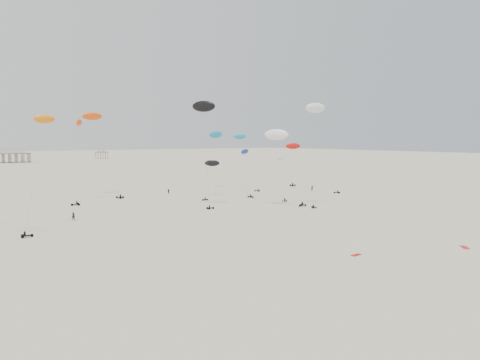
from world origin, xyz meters
TOP-DOWN VIEW (x-y plane):
  - ground_plane at (0.00, 200.00)m, footprint 900.00×900.00m
  - pavilion_main at (-10.00, 350.00)m, footprint 21.00×13.00m
  - pavilion_small at (60.00, 380.00)m, footprint 9.00×7.00m
  - rig_2 at (19.23, 115.01)m, footprint 8.22×16.02m
  - rig_3 at (14.39, 101.10)m, footprint 8.69×12.62m
  - rig_4 at (-42.49, 87.92)m, footprint 7.66×7.93m
  - rig_5 at (-18.85, 131.70)m, footprint 8.48×11.69m
  - rig_6 at (-26.69, 121.89)m, footprint 5.97×10.09m
  - rig_7 at (7.61, 114.01)m, footprint 9.90×10.25m
  - rig_8 at (44.08, 124.09)m, footprint 6.63×3.78m
  - rig_9 at (10.41, 86.68)m, footprint 10.29×5.93m
  - rig_10 at (-4.79, 95.76)m, footprint 4.90×6.01m
  - rig_11 at (19.96, 129.79)m, footprint 10.55×16.47m
  - rig_12 at (17.59, 82.53)m, footprint 5.72×3.52m
  - rig_13 at (38.48, 111.46)m, footprint 8.87×17.15m
  - spectator_0 at (-34.71, 96.44)m, footprint 0.85×0.72m
  - spectator_1 at (41.68, 109.29)m, footprint 1.08×0.85m
  - spectator_3 at (0.06, 125.96)m, footprint 0.79×0.65m
  - grounded_kite_a at (8.02, 39.17)m, footprint 2.14×2.24m
  - grounded_kite_b at (-9.06, 45.14)m, footprint 1.90×1.02m

SIDE VIEW (x-z plane):
  - ground_plane at x=0.00m, z-range 0.00..0.00m
  - spectator_0 at x=-34.71m, z-range -0.98..0.98m
  - spectator_1 at x=41.68m, z-range -0.97..0.97m
  - spectator_3 at x=0.06m, z-range -0.95..0.95m
  - grounded_kite_a at x=8.02m, z-range -0.04..0.04m
  - grounded_kite_b at x=-9.06m, z-range -0.04..0.04m
  - pavilion_small at x=60.00m, z-range -0.51..7.49m
  - rig_8 at x=44.08m, z-range -1.22..9.01m
  - pavilion_main at x=-10.00m, z-range -0.68..9.12m
  - rig_7 at x=7.61m, z-range 1.44..14.37m
  - rig_3 at x=14.39m, z-range 0.67..17.06m
  - rig_13 at x=38.48m, z-range 1.76..21.43m
  - rig_2 at x=19.23m, z-range 1.27..22.71m
  - rig_4 at x=-42.49m, z-range 2.50..23.32m
  - rig_6 at x=-26.69m, z-range 3.02..24.45m
  - rig_9 at x=10.41m, z-range 5.61..24.26m
  - rig_11 at x=19.96m, z-range 5.04..27.22m
  - rig_5 at x=-18.85m, z-range 6.72..30.97m
  - rig_12 at x=17.59m, z-range 8.95..33.81m
  - rig_10 at x=-4.79m, z-range 9.07..34.27m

